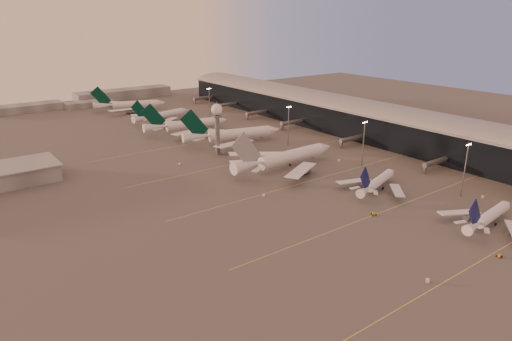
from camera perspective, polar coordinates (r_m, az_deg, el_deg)
ground at (r=179.26m, az=14.81°, el=-7.32°), size 700.00×700.00×0.00m
taxiway_markings at (r=234.11m, az=8.87°, el=-0.58°), size 180.00×185.25×0.02m
terminal at (r=321.91m, az=11.97°, el=6.58°), size 57.00×362.00×23.04m
radar_tower at (r=261.52m, az=-4.89°, el=6.44°), size 6.40×6.40×31.10m
mast_a at (r=220.26m, az=24.69°, el=0.37°), size 3.60×0.56×25.00m
mast_b at (r=247.25m, az=13.30°, el=3.53°), size 3.60×0.56×25.00m
mast_c at (r=281.24m, az=4.09°, el=5.84°), size 3.60×0.56×25.00m
mast_d at (r=351.85m, az=-5.83°, el=8.47°), size 3.60×0.56×25.00m
distant_horizon at (r=448.58m, az=-19.28°, el=8.51°), size 165.00×37.50×9.00m
narrowbody_near at (r=197.60m, az=27.12°, el=-5.33°), size 40.44×32.15×15.81m
narrowbody_mid at (r=218.12m, az=14.95°, el=-1.59°), size 39.79×31.25×16.04m
widebody_white at (r=241.28m, az=3.74°, el=1.27°), size 69.08×55.28×24.29m
greentail_a at (r=288.51m, az=-2.86°, el=4.26°), size 64.37×51.37×23.80m
greentail_b at (r=318.86m, az=-8.58°, el=5.45°), size 61.41×49.30×22.36m
greentail_c at (r=355.98m, az=-11.63°, el=6.60°), size 51.94×41.49×19.14m
greentail_d at (r=401.02m, az=-15.44°, el=7.74°), size 57.56×45.71×21.74m
gsv_truck_a at (r=152.11m, az=20.68°, el=-12.48°), size 6.46×5.17×2.51m
gsv_tug_near at (r=176.13m, az=28.13°, el=-9.39°), size 2.19×3.50×0.98m
gsv_catering_a at (r=225.64m, az=26.51°, el=-2.57°), size 6.18×4.89×4.66m
gsv_tug_mid at (r=191.95m, az=14.51°, el=-5.29°), size 4.63×3.96×1.14m
gsv_truck_b at (r=226.61m, az=14.58°, el=-1.37°), size 5.35×3.66×2.04m
gsv_truck_c at (r=204.53m, az=1.02°, el=-2.91°), size 6.19×5.13×2.43m
gsv_catering_b at (r=256.49m, az=10.40°, el=1.59°), size 5.66×3.64×4.29m
gsv_tug_far at (r=254.09m, az=0.72°, el=1.36°), size 4.20×4.13×1.05m
gsv_truck_d at (r=250.23m, az=-9.64°, el=0.93°), size 3.66×5.57×2.12m
gsv_tug_hangar at (r=311.37m, az=-3.81°, el=4.64°), size 4.15×3.61×1.02m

